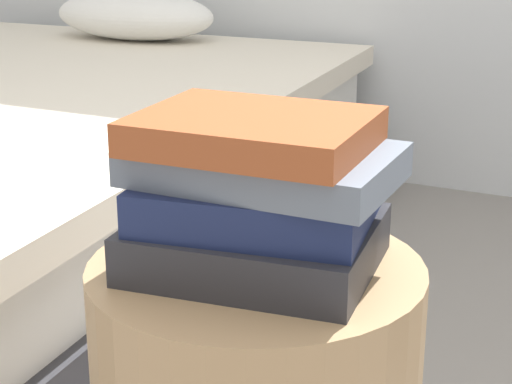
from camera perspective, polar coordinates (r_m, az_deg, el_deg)
The scene contains 4 objects.
book_charcoal at distance 0.96m, azimuth 0.08°, elevation -3.32°, with size 0.25×0.21×0.05m, color #28282D.
book_navy at distance 0.95m, azimuth 0.27°, elevation -0.37°, with size 0.24×0.20×0.05m, color #19234C.
book_slate at distance 0.92m, azimuth 0.42°, elevation 1.74°, with size 0.27×0.17×0.04m, color slate.
book_rust at distance 0.91m, azimuth -0.32°, elevation 3.97°, with size 0.23×0.18×0.03m, color #994723.
Camera 1 is at (0.38, -0.80, 0.92)m, focal length 62.01 mm.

